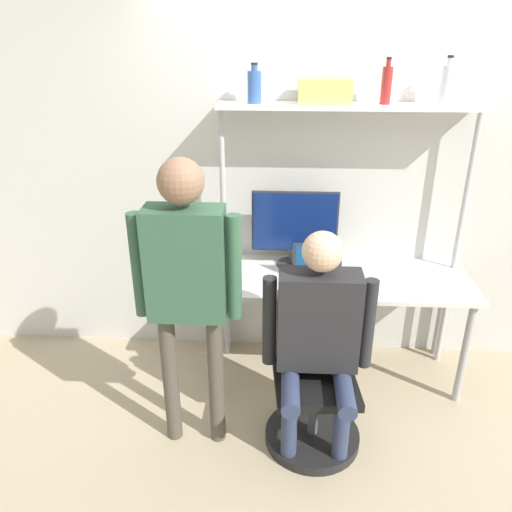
{
  "coord_description": "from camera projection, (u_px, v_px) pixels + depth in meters",
  "views": [
    {
      "loc": [
        -0.39,
        -2.63,
        2.24
      ],
      "look_at": [
        -0.53,
        -0.13,
        1.11
      ],
      "focal_mm": 35.0,
      "sensor_mm": 36.0,
      "label": 1
    }
  ],
  "objects": [
    {
      "name": "ground_plane",
      "position": [
        337.0,
        403.0,
        3.29
      ],
      "size": [
        12.0,
        12.0,
        0.0
      ],
      "primitive_type": "plane",
      "color": "tan"
    },
    {
      "name": "wall_back",
      "position": [
        341.0,
        175.0,
        3.37
      ],
      "size": [
        8.0,
        0.06,
        2.7
      ],
      "color": "silver",
      "rests_on": "ground_plane"
    },
    {
      "name": "desk",
      "position": [
        339.0,
        288.0,
        3.33
      ],
      "size": [
        1.7,
        0.64,
        0.76
      ],
      "color": "silver",
      "rests_on": "ground_plane"
    },
    {
      "name": "shelf_unit",
      "position": [
        346.0,
        153.0,
        3.14
      ],
      "size": [
        1.61,
        0.26,
        1.84
      ],
      "color": "white",
      "rests_on": "ground_plane"
    },
    {
      "name": "monitor",
      "position": [
        295.0,
        226.0,
        3.34
      ],
      "size": [
        0.58,
        0.24,
        0.53
      ],
      "color": "#333338",
      "rests_on": "desk"
    },
    {
      "name": "laptop",
      "position": [
        317.0,
        272.0,
        3.21
      ],
      "size": [
        0.32,
        0.23,
        0.24
      ],
      "color": "#333338",
      "rests_on": "desk"
    },
    {
      "name": "cell_phone",
      "position": [
        355.0,
        283.0,
        3.2
      ],
      "size": [
        0.07,
        0.15,
        0.01
      ],
      "color": "black",
      "rests_on": "desk"
    },
    {
      "name": "office_chair",
      "position": [
        313.0,
        399.0,
        2.92
      ],
      "size": [
        0.56,
        0.56,
        0.9
      ],
      "color": "black",
      "rests_on": "ground_plane"
    },
    {
      "name": "person_seated",
      "position": [
        318.0,
        329.0,
        2.67
      ],
      "size": [
        0.61,
        0.47,
        1.33
      ],
      "color": "#2D3856",
      "rests_on": "ground_plane"
    },
    {
      "name": "person_standing",
      "position": [
        187.0,
        274.0,
        2.57
      ],
      "size": [
        0.57,
        0.23,
        1.7
      ],
      "color": "#4C473D",
      "rests_on": "ground_plane"
    },
    {
      "name": "bottle_clear",
      "position": [
        447.0,
        84.0,
        2.94
      ],
      "size": [
        0.07,
        0.07,
        0.28
      ],
      "color": "silver",
      "rests_on": "shelf_unit"
    },
    {
      "name": "bottle_red",
      "position": [
        386.0,
        85.0,
        2.96
      ],
      "size": [
        0.06,
        0.06,
        0.27
      ],
      "color": "maroon",
      "rests_on": "shelf_unit"
    },
    {
      "name": "bottle_blue",
      "position": [
        254.0,
        86.0,
        3.0
      ],
      "size": [
        0.08,
        0.08,
        0.23
      ],
      "color": "#335999",
      "rests_on": "shelf_unit"
    },
    {
      "name": "storage_box",
      "position": [
        325.0,
        91.0,
        2.99
      ],
      "size": [
        0.32,
        0.17,
        0.15
      ],
      "color": "#DBCC66",
      "rests_on": "shelf_unit"
    }
  ]
}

